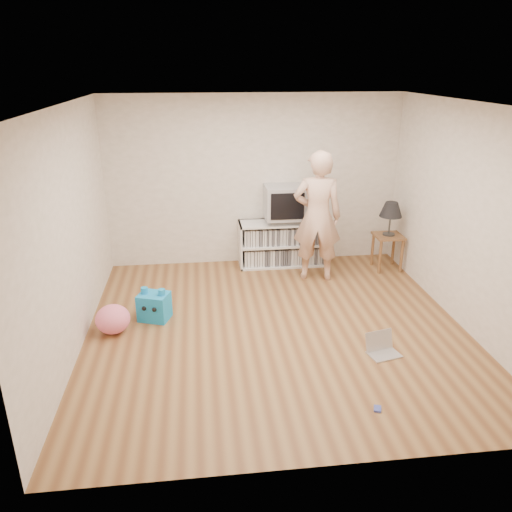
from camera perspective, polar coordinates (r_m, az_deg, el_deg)
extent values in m
plane|color=brown|center=(6.11, 2.29, -8.17)|extent=(4.50, 4.50, 0.00)
cube|color=beige|center=(7.74, -0.19, 8.54)|extent=(4.50, 0.02, 2.60)
cube|color=beige|center=(3.56, 8.31, -7.47)|extent=(4.50, 0.02, 2.60)
cube|color=beige|center=(5.69, -20.52, 2.49)|extent=(0.02, 4.50, 2.60)
cube|color=beige|center=(6.34, 23.04, 3.98)|extent=(0.02, 4.50, 2.60)
cube|color=white|center=(5.34, 2.71, 16.95)|extent=(4.50, 4.50, 0.01)
cube|color=white|center=(8.04, 2.92, 1.96)|extent=(1.40, 0.03, 0.70)
cube|color=white|center=(7.76, -1.81, 1.26)|extent=(0.03, 0.45, 0.70)
cube|color=white|center=(7.99, 8.02, 1.65)|extent=(0.03, 0.45, 0.70)
cube|color=white|center=(7.97, 3.13, -0.81)|extent=(1.40, 0.45, 0.03)
cube|color=white|center=(7.85, 3.18, 1.46)|extent=(1.34, 0.45, 0.03)
cube|color=white|center=(7.74, 3.22, 3.80)|extent=(1.40, 0.45, 0.03)
cube|color=silver|center=(7.85, 3.18, 1.46)|extent=(1.26, 0.36, 0.64)
cube|color=gray|center=(7.73, 3.23, 4.15)|extent=(0.45, 0.35, 0.07)
cube|color=#A2A2A7|center=(7.65, 3.28, 6.19)|extent=(0.60, 0.52, 0.50)
cube|color=black|center=(7.40, 3.63, 5.67)|extent=(0.50, 0.01, 0.40)
cylinder|color=brown|center=(7.75, 13.99, -0.13)|extent=(0.04, 0.04, 0.52)
cylinder|color=brown|center=(7.87, 16.31, -0.02)|extent=(0.04, 0.04, 0.52)
cylinder|color=brown|center=(8.05, 13.17, 0.74)|extent=(0.04, 0.04, 0.52)
cylinder|color=brown|center=(8.17, 15.41, 0.83)|extent=(0.04, 0.04, 0.52)
cube|color=brown|center=(7.87, 14.90, 2.24)|extent=(0.42, 0.42, 0.03)
cylinder|color=#333333|center=(7.86, 14.92, 2.43)|extent=(0.18, 0.18, 0.02)
cylinder|color=#333333|center=(7.81, 15.04, 3.62)|extent=(0.02, 0.02, 0.32)
imported|color=beige|center=(7.19, 7.02, 4.49)|extent=(0.76, 0.57, 1.90)
cube|color=silver|center=(5.75, 14.43, -10.85)|extent=(0.38, 0.31, 0.02)
cube|color=silver|center=(5.77, 13.88, -9.34)|extent=(0.34, 0.15, 0.22)
cube|color=black|center=(5.77, 13.88, -9.34)|extent=(0.30, 0.12, 0.18)
cube|color=#414EAD|center=(4.95, 13.72, -16.60)|extent=(0.09, 0.11, 0.02)
cube|color=#118AD0|center=(6.35, -11.55, -5.68)|extent=(0.43, 0.39, 0.34)
cylinder|color=#118AD0|center=(6.30, -12.64, -3.86)|extent=(0.09, 0.09, 0.08)
cylinder|color=#118AD0|center=(6.22, -10.73, -4.08)|extent=(0.09, 0.09, 0.08)
sphere|color=black|center=(6.24, -12.67, -5.88)|extent=(0.06, 0.06, 0.06)
sphere|color=black|center=(6.19, -11.55, -6.02)|extent=(0.06, 0.06, 0.06)
ellipsoid|color=pink|center=(6.16, -16.05, -6.95)|extent=(0.41, 0.41, 0.34)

